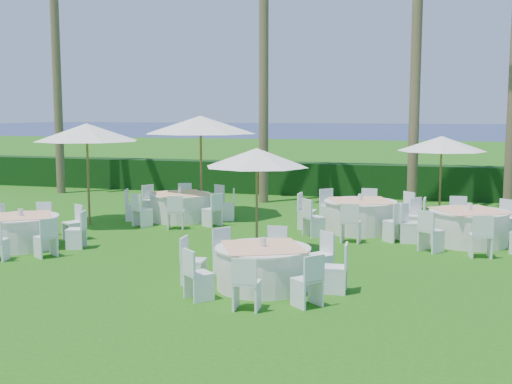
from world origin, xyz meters
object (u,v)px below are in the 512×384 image
at_px(banquet_table_b, 263,266).
at_px(umbrella_c, 201,125).
at_px(umbrella_b, 257,158).
at_px(umbrella_a, 87,132).
at_px(umbrella_d, 442,144).
at_px(banquet_table_a, 21,231).
at_px(banquet_table_e, 360,215).
at_px(banquet_table_d, 180,206).
at_px(banquet_table_f, 469,226).

xyz_separation_m(banquet_table_b, umbrella_c, (-3.82, 7.06, 2.33)).
xyz_separation_m(umbrella_b, umbrella_c, (-2.99, 4.52, 0.60)).
distance_m(banquet_table_b, umbrella_a, 8.30).
height_order(umbrella_a, umbrella_d, umbrella_a).
distance_m(umbrella_a, umbrella_b, 6.00).
bearing_deg(umbrella_d, banquet_table_a, -145.98).
bearing_deg(umbrella_c, banquet_table_a, -114.30).
bearing_deg(banquet_table_b, umbrella_c, 118.44).
bearing_deg(banquet_table_e, banquet_table_b, -99.84).
height_order(banquet_table_a, banquet_table_b, banquet_table_b).
xyz_separation_m(banquet_table_d, banquet_table_f, (7.82, -1.25, 0.01)).
bearing_deg(banquet_table_e, banquet_table_a, -150.40).
height_order(banquet_table_d, banquet_table_f, banquet_table_f).
relative_size(banquet_table_b, umbrella_a, 1.04).
bearing_deg(umbrella_d, banquet_table_e, -133.17).
relative_size(banquet_table_f, umbrella_d, 1.32).
bearing_deg(umbrella_d, banquet_table_f, -77.42).
bearing_deg(umbrella_d, umbrella_b, -125.14).
distance_m(banquet_table_e, banquet_table_f, 2.79).
height_order(banquet_table_f, umbrella_a, umbrella_a).
bearing_deg(banquet_table_a, umbrella_d, 34.02).
bearing_deg(banquet_table_f, banquet_table_e, 161.62).
relative_size(banquet_table_d, banquet_table_f, 0.96).
bearing_deg(umbrella_b, banquet_table_e, 60.96).
height_order(banquet_table_a, banquet_table_f, banquet_table_f).
height_order(umbrella_b, umbrella_c, umbrella_c).
relative_size(banquet_table_a, umbrella_a, 1.03).
bearing_deg(umbrella_c, banquet_table_b, -61.56).
bearing_deg(banquet_table_d, umbrella_b, -48.04).
xyz_separation_m(banquet_table_d, banquet_table_e, (5.17, -0.37, 0.02)).
relative_size(banquet_table_a, banquet_table_d, 0.95).
relative_size(banquet_table_e, umbrella_a, 1.15).
height_order(banquet_table_a, banquet_table_d, banquet_table_d).
bearing_deg(banquet_table_e, banquet_table_f, -18.38).
bearing_deg(banquet_table_f, umbrella_d, 102.58).
height_order(banquet_table_b, umbrella_d, umbrella_d).
bearing_deg(umbrella_b, banquet_table_d, 131.96).
distance_m(banquet_table_a, umbrella_c, 6.27).
height_order(banquet_table_d, umbrella_b, umbrella_b).
bearing_deg(banquet_table_a, banquet_table_d, 65.29).
bearing_deg(banquet_table_b, banquet_table_d, 123.67).
height_order(banquet_table_b, umbrella_a, umbrella_a).
bearing_deg(umbrella_a, umbrella_c, 40.55).
relative_size(umbrella_a, umbrella_c, 0.84).
distance_m(banquet_table_d, umbrella_c, 2.47).
xyz_separation_m(banquet_table_a, umbrella_c, (2.39, 5.30, 2.33)).
bearing_deg(banquet_table_b, banquet_table_f, 53.70).
bearing_deg(banquet_table_f, banquet_table_d, 170.92).
xyz_separation_m(banquet_table_e, umbrella_b, (-1.85, -3.33, 1.69)).
bearing_deg(banquet_table_e, umbrella_c, 166.18).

